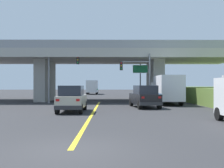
% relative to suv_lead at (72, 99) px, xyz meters
% --- Properties ---
extents(ground, '(160.00, 160.00, 0.00)m').
position_rel_suv_lead_xyz_m(ground, '(1.64, 14.44, -1.01)').
color(ground, '#2B2B2D').
extents(overpass_bridge, '(35.15, 10.34, 7.10)m').
position_rel_suv_lead_xyz_m(overpass_bridge, '(1.64, 14.44, 4.13)').
color(overpass_bridge, '#A8A59E').
rests_on(overpass_bridge, ground).
extents(lane_divider_stripe, '(0.20, 23.69, 0.01)m').
position_rel_suv_lead_xyz_m(lane_divider_stripe, '(1.64, -0.04, -1.01)').
color(lane_divider_stripe, yellow).
rests_on(lane_divider_stripe, ground).
extents(suv_lead, '(1.91, 4.32, 2.02)m').
position_rel_suv_lead_xyz_m(suv_lead, '(0.00, 0.00, 0.00)').
color(suv_lead, '#B7B29E').
rests_on(suv_lead, ground).
extents(suv_crossing, '(2.49, 4.85, 2.02)m').
position_rel_suv_lead_xyz_m(suv_crossing, '(6.04, 3.84, 0.00)').
color(suv_crossing, black).
rests_on(suv_crossing, ground).
extents(box_truck, '(2.33, 6.80, 3.04)m').
position_rel_suv_lead_xyz_m(box_truck, '(8.95, 8.05, 0.59)').
color(box_truck, silver).
rests_on(box_truck, ground).
extents(traffic_signal_nearside, '(3.38, 0.36, 5.52)m').
position_rel_suv_lead_xyz_m(traffic_signal_nearside, '(6.14, 9.01, 2.42)').
color(traffic_signal_nearside, slate).
rests_on(traffic_signal_nearside, ground).
extents(traffic_signal_farside, '(3.52, 0.36, 6.13)m').
position_rel_suv_lead_xyz_m(traffic_signal_farside, '(-2.88, 9.81, 2.87)').
color(traffic_signal_farside, slate).
rests_on(traffic_signal_farside, ground).
extents(highway_sign, '(1.85, 0.17, 4.64)m').
position_rel_suv_lead_xyz_m(highway_sign, '(6.59, 11.98, 2.46)').
color(highway_sign, '#56595E').
rests_on(highway_sign, ground).
extents(semi_truck_distant, '(2.33, 6.47, 3.02)m').
position_rel_suv_lead_xyz_m(semi_truck_distant, '(-0.96, 38.32, 0.58)').
color(semi_truck_distant, navy).
rests_on(semi_truck_distant, ground).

